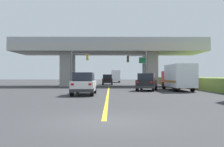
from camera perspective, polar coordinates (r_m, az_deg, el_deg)
The scene contains 11 objects.
ground at distance 40.64m, azimuth -0.72°, elevation -3.04°, with size 160.00×160.00×0.00m, color #353538.
overpass_bridge at distance 40.79m, azimuth -0.72°, elevation 4.78°, with size 31.89×8.61×7.85m.
lane_divider_stripe at distance 23.16m, azimuth -0.99°, elevation -4.84°, with size 0.20×28.65×0.01m, color yellow.
suv_lead at distance 21.36m, azimuth -6.81°, elevation -2.48°, with size 1.97×4.67×2.02m.
suv_crossing at distance 27.62m, azimuth 8.50°, elevation -2.06°, with size 3.13×4.74×2.02m.
box_truck at distance 28.65m, azimuth 15.80°, elevation -0.81°, with size 2.33×7.41×3.04m.
sedan_oncoming at distance 46.06m, azimuth -1.12°, elevation -1.50°, with size 2.01×4.44×2.02m.
traffic_signal_nearside at distance 35.09m, azimuth 6.78°, elevation 2.25°, with size 3.00×0.36×5.57m.
traffic_signal_farside at distance 35.64m, azimuth -8.47°, elevation 2.40°, with size 2.59×0.36×5.66m.
highway_sign at distance 38.22m, azimuth 7.54°, elevation 2.11°, with size 1.30×0.17×4.93m.
semi_truck_distant at distance 63.28m, azimuth 0.87°, elevation -0.66°, with size 2.33×7.45×3.23m.
Camera 1 is at (0.24, -8.77, 1.70)m, focal length 37.45 mm.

